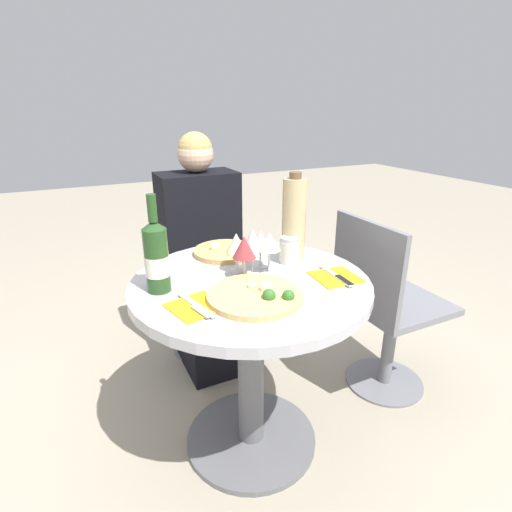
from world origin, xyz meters
The scene contains 17 objects.
ground_plane centered at (0.00, 0.00, 0.00)m, with size 12.00×12.00×0.00m, color #9E937F.
dining_table centered at (0.00, 0.00, 0.52)m, with size 0.83×0.83×0.72m.
chair_behind_diner centered at (0.06, 0.78, 0.42)m, with size 0.41×0.41×0.84m.
seated_diner centered at (0.06, 0.64, 0.51)m, with size 0.38×0.45×1.16m.
chair_empty_side centered at (0.68, 0.04, 0.42)m, with size 0.41×0.41×0.84m.
pizza_large centered at (-0.04, -0.14, 0.73)m, with size 0.30×0.30×0.05m.
pizza_small_far centered at (0.02, 0.27, 0.73)m, with size 0.25×0.25×0.05m.
wine_bottle centered at (-0.30, 0.05, 0.83)m, with size 0.08×0.08×0.32m.
tall_carafe centered at (0.24, 0.12, 0.87)m, with size 0.09×0.09×0.33m.
sugar_shaker centered at (0.20, 0.08, 0.77)m, with size 0.08×0.08×0.10m.
wine_glass_back_right centered at (0.08, 0.09, 0.82)m, with size 0.08×0.08×0.14m.
wine_glass_front_right centered at (0.08, 0.02, 0.83)m, with size 0.08×0.08×0.15m.
wine_glass_back_left centered at (-0.01, 0.09, 0.82)m, with size 0.07×0.07×0.14m.
wine_glass_front_left centered at (-0.01, 0.02, 0.83)m, with size 0.08×0.08×0.15m.
wine_glass_center centered at (0.04, 0.06, 0.83)m, with size 0.08×0.08×0.16m.
place_setting_left centered at (-0.23, -0.11, 0.72)m, with size 0.18×0.19×0.01m.
place_setting_right centered at (0.28, -0.12, 0.72)m, with size 0.16×0.19×0.01m.
Camera 1 is at (-0.53, -1.13, 1.28)m, focal length 28.00 mm.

